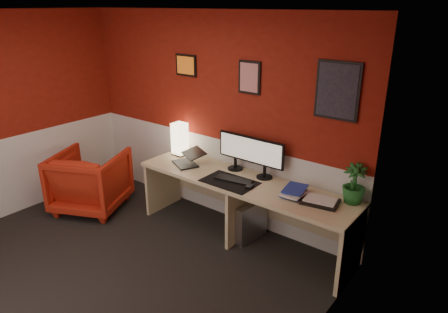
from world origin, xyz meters
TOP-DOWN VIEW (x-y plane):
  - ground at (0.00, 0.00)m, footprint 4.00×3.50m
  - ceiling at (0.00, 0.00)m, footprint 4.00×3.50m
  - wall_back at (0.00, 1.75)m, footprint 4.00×0.01m
  - wall_right at (2.00, 0.00)m, footprint 0.01×3.50m
  - wainscot_back at (0.00, 1.75)m, footprint 4.00×0.01m
  - wainscot_left at (-2.00, 0.00)m, footprint 0.01×3.50m
  - desk at (0.71, 1.41)m, footprint 2.60×0.65m
  - shoji_lamp at (-0.40, 1.58)m, footprint 0.16×0.16m
  - laptop at (-0.12, 1.37)m, footprint 0.40×0.35m
  - monitor_left at (0.44, 1.62)m, footprint 0.45×0.06m
  - monitor_right at (0.85, 1.62)m, footprint 0.45×0.06m
  - desk_mat at (0.61, 1.29)m, footprint 0.60×0.38m
  - keyboard at (0.63, 1.34)m, footprint 0.44×0.21m
  - mouse at (0.87, 1.29)m, footprint 0.08×0.11m
  - book_bottom at (1.22, 1.43)m, footprint 0.23×0.30m
  - book_middle at (1.24, 1.41)m, footprint 0.21×0.28m
  - book_top at (1.22, 1.43)m, footprint 0.26×0.32m
  - zen_tray at (1.61, 1.43)m, footprint 0.39×0.31m
  - potted_plant at (1.85, 1.64)m, footprint 0.25×0.25m
  - pc_tower at (0.75, 1.47)m, footprint 0.25×0.47m
  - armchair at (-1.30, 0.81)m, footprint 1.12×1.13m
  - art_left at (-0.39, 1.74)m, footprint 0.32×0.02m
  - art_center at (0.54, 1.74)m, footprint 0.28×0.02m
  - art_right at (1.55, 1.74)m, footprint 0.44×0.02m

SIDE VIEW (x-z plane):
  - ground at x=0.00m, z-range -0.01..0.01m
  - pc_tower at x=0.75m, z-range 0.00..0.45m
  - desk at x=0.71m, z-range 0.00..0.73m
  - armchair at x=-1.30m, z-range 0.00..0.78m
  - wainscot_back at x=0.00m, z-range 0.00..1.00m
  - wainscot_left at x=-2.00m, z-range 0.00..1.00m
  - desk_mat at x=0.61m, z-range 0.73..0.74m
  - book_bottom at x=1.22m, z-range 0.73..0.76m
  - keyboard at x=0.63m, z-range 0.74..0.75m
  - zen_tray at x=1.61m, z-range 0.73..0.76m
  - mouse at x=0.87m, z-range 0.74..0.77m
  - book_middle at x=1.24m, z-range 0.76..0.78m
  - book_top at x=1.22m, z-range 0.78..0.81m
  - laptop at x=-0.12m, z-range 0.73..0.95m
  - shoji_lamp at x=-0.40m, z-range 0.73..1.13m
  - potted_plant at x=1.85m, z-range 0.73..1.13m
  - monitor_left at x=0.44m, z-range 0.73..1.31m
  - monitor_right at x=0.85m, z-range 0.73..1.31m
  - wall_back at x=0.00m, z-range 0.00..2.50m
  - wall_right at x=2.00m, z-range 0.00..2.50m
  - art_right at x=1.55m, z-range 1.50..2.06m
  - art_center at x=0.54m, z-range 1.62..1.98m
  - art_left at x=-0.39m, z-range 1.72..1.98m
  - ceiling at x=0.00m, z-range 2.50..2.50m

